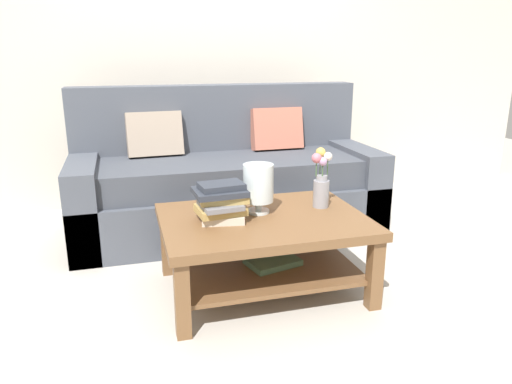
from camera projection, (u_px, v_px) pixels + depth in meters
ground_plane at (265, 267)px, 3.03m from camera, size 10.00×10.00×0.00m
back_wall at (211, 46)px, 4.18m from camera, size 6.40×0.12×2.70m
couch at (226, 181)px, 3.64m from camera, size 2.22×0.90×1.06m
coffee_table at (264, 237)px, 2.66m from camera, size 1.11×0.82×0.44m
book_stack_main at (221, 202)px, 2.55m from camera, size 0.29×0.26×0.21m
glass_hurricane_vase at (258, 185)px, 2.66m from camera, size 0.17×0.17×0.28m
flower_pitcher at (321, 182)px, 2.76m from camera, size 0.13×0.11×0.34m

